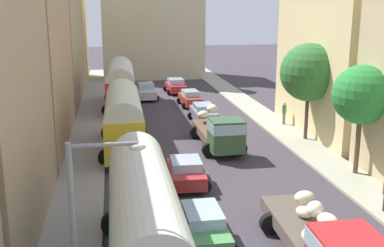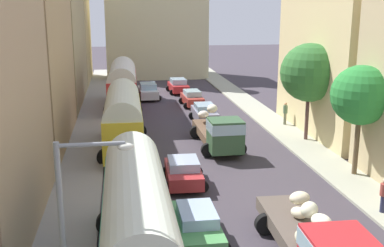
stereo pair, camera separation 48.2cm
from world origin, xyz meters
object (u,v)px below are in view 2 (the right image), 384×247
object	(u,v)px
cargo_truck_0	(318,243)
cargo_truck_1	(219,131)
parked_bus_0	(137,215)
car_4	(183,172)
parked_bus_2	(123,83)
car_2	(178,86)
pedestrian_2	(384,194)
streetlamp_near	(74,226)
parked_bus_1	(123,116)
car_0	(205,113)
car_5	(148,91)
car_3	(197,225)
car_1	(192,98)
pedestrian_0	(285,113)

from	to	relation	value
cargo_truck_0	cargo_truck_1	distance (m)	15.15
parked_bus_0	car_4	size ratio (longest dim) A/B	2.68
parked_bus_2	car_2	distance (m)	9.34
cargo_truck_1	car_2	xyz separation A→B (m)	(-0.07, 21.22, -0.48)
pedestrian_2	streetlamp_near	world-z (taller)	streetlamp_near
cargo_truck_1	parked_bus_2	bearing A→B (deg)	113.10
parked_bus_2	cargo_truck_1	distance (m)	15.52
parked_bus_1	car_2	world-z (taller)	parked_bus_1
pedestrian_2	streetlamp_near	size ratio (longest dim) A/B	0.29
parked_bus_2	car_4	bearing A→B (deg)	-81.75
cargo_truck_1	car_0	distance (m)	7.56
car_4	car_5	size ratio (longest dim) A/B	0.86
car_0	car_3	xyz separation A→B (m)	(-3.84, -19.75, -0.05)
car_3	pedestrian_2	world-z (taller)	pedestrian_2
parked_bus_1	car_5	size ratio (longest dim) A/B	2.17
parked_bus_2	car_0	distance (m)	9.45
car_5	pedestrian_2	distance (m)	30.53
parked_bus_1	car_1	xyz separation A→B (m)	(6.56, 13.30, -1.53)
cargo_truck_0	car_3	xyz separation A→B (m)	(-3.85, 2.92, -0.46)
cargo_truck_0	pedestrian_2	distance (m)	6.44
cargo_truck_1	car_5	xyz separation A→B (m)	(-3.52, 18.26, -0.45)
parked_bus_2	pedestrian_2	size ratio (longest dim) A/B	5.72
car_3	streetlamp_near	size ratio (longest dim) A/B	0.69
car_4	car_0	bearing A→B (deg)	75.25
car_1	pedestrian_0	xyz separation A→B (m)	(6.07, -8.72, 0.34)
parked_bus_1	car_4	world-z (taller)	parked_bus_1
car_0	streetlamp_near	distance (m)	26.61
parked_bus_1	car_3	distance (m)	13.45
car_0	car_3	distance (m)	20.12
car_1	pedestrian_0	world-z (taller)	pedestrian_0
car_4	car_5	bearing A→B (deg)	90.86
car_1	pedestrian_2	distance (m)	25.61
car_4	car_2	bearing A→B (deg)	83.52
car_3	parked_bus_1	bearing A→B (deg)	101.79
parked_bus_0	car_3	xyz separation A→B (m)	(2.42, 1.87, -1.45)
car_1	car_2	xyz separation A→B (m)	(-0.45, 7.07, 0.03)
parked_bus_0	car_1	bearing A→B (deg)	77.53
car_3	pedestrian_0	distance (m)	20.25
parked_bus_1	streetlamp_near	world-z (taller)	streetlamp_near
pedestrian_0	streetlamp_near	world-z (taller)	streetlamp_near
parked_bus_2	cargo_truck_0	xyz separation A→B (m)	(6.47, -29.38, -1.19)
pedestrian_0	pedestrian_2	world-z (taller)	pedestrian_0
parked_bus_0	car_4	xyz separation A→B (m)	(2.72, 8.19, -1.45)
car_4	parked_bus_1	bearing A→B (deg)	114.13
car_1	streetlamp_near	bearing A→B (deg)	-104.11
car_1	cargo_truck_1	bearing A→B (deg)	-91.52
car_0	car_4	size ratio (longest dim) A/B	1.12
cargo_truck_1	car_3	size ratio (longest dim) A/B	1.81
pedestrian_0	streetlamp_near	size ratio (longest dim) A/B	0.32
cargo_truck_1	car_4	bearing A→B (deg)	-118.11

